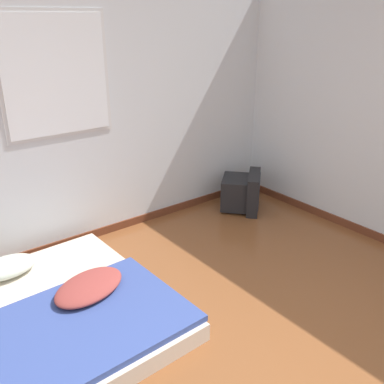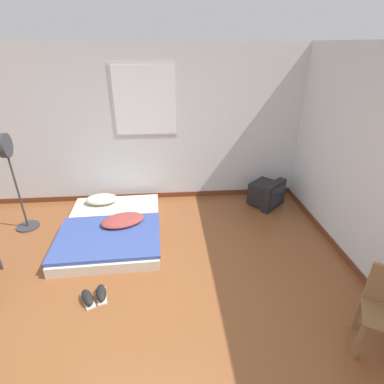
{
  "view_description": "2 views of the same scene",
  "coord_description": "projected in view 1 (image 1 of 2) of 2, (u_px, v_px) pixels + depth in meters",
  "views": [
    {
      "loc": [
        -1.43,
        -1.18,
        2.25
      ],
      "look_at": [
        0.93,
        1.85,
        0.66
      ],
      "focal_mm": 40.0,
      "sensor_mm": 36.0,
      "label": 1
    },
    {
      "loc": [
        0.38,
        -2.21,
        2.57
      ],
      "look_at": [
        0.73,
        1.79,
        0.56
      ],
      "focal_mm": 28.0,
      "sensor_mm": 36.0,
      "label": 2
    }
  ],
  "objects": [
    {
      "name": "mattress_bed",
      "position": [
        69.0,
        307.0,
        3.4
      ],
      "size": [
        1.45,
        1.89,
        0.29
      ],
      "color": "beige",
      "rests_on": "ground_plane"
    },
    {
      "name": "crt_tv",
      "position": [
        243.0,
        192.0,
        5.3
      ],
      "size": [
        0.68,
        0.67,
        0.47
      ],
      "color": "black",
      "rests_on": "ground_plane"
    },
    {
      "name": "wall_back",
      "position": [
        55.0,
        124.0,
        4.06
      ],
      "size": [
        7.74,
        0.08,
        2.6
      ],
      "color": "silver",
      "rests_on": "ground_plane"
    }
  ]
}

